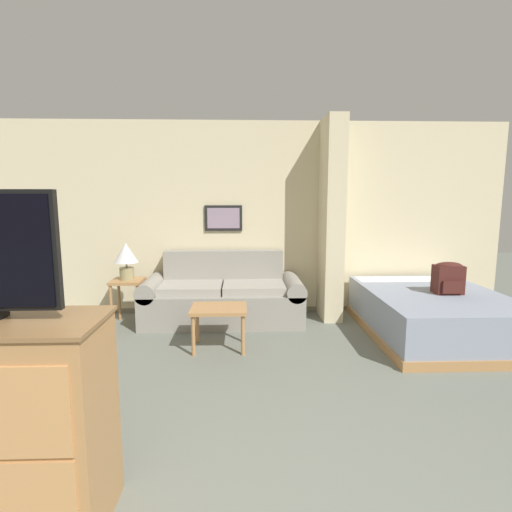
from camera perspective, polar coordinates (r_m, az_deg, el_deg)
The scene contains 8 objects.
wall_back at distance 5.52m, azimuth -1.28°, elevation 5.28°, with size 7.07×0.16×2.60m.
wall_partition_pillar at distance 5.30m, azimuth 10.70°, elevation 5.07°, with size 0.24×0.58×2.60m.
couch at distance 5.20m, azimuth -4.73°, elevation -5.84°, with size 2.05×0.84×0.89m.
coffee_table at distance 4.26m, azimuth -5.32°, elevation -8.15°, with size 0.58×0.46×0.45m.
side_table at distance 5.28m, azimuth -17.86°, elevation -4.47°, with size 0.39×0.39×0.57m.
table_lamp at distance 5.21m, azimuth -18.06°, elevation -0.09°, with size 0.29×0.29×0.46m.
bed at distance 5.13m, azimuth 23.89°, elevation -7.43°, with size 1.50×1.98×0.51m.
backpack at distance 5.02m, azimuth 25.78°, elevation -2.76°, with size 0.31×0.22×0.36m.
Camera 1 is at (-0.08, -1.10, 1.61)m, focal length 28.00 mm.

